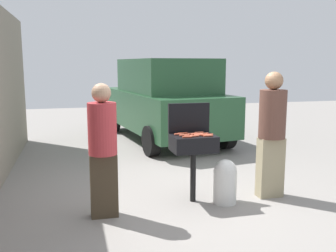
% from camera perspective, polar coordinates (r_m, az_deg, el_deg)
% --- Properties ---
extents(ground_plane, '(24.00, 24.00, 0.00)m').
position_cam_1_polar(ground_plane, '(5.52, 3.91, -10.88)').
color(ground_plane, gray).
extents(bbq_grill, '(0.60, 0.44, 0.94)m').
position_cam_1_polar(bbq_grill, '(5.22, 3.84, -2.97)').
color(bbq_grill, black).
rests_on(bbq_grill, ground).
extents(grill_lid_open, '(0.60, 0.05, 0.42)m').
position_cam_1_polar(grill_lid_open, '(5.36, 3.16, 1.23)').
color(grill_lid_open, black).
rests_on(grill_lid_open, bbq_grill).
extents(hot_dog_0, '(0.13, 0.03, 0.03)m').
position_cam_1_polar(hot_dog_0, '(5.25, 2.22, -1.11)').
color(hot_dog_0, '#AD4228').
rests_on(hot_dog_0, bbq_grill).
extents(hot_dog_1, '(0.13, 0.04, 0.03)m').
position_cam_1_polar(hot_dog_1, '(5.00, 2.92, -1.65)').
color(hot_dog_1, '#B74C33').
rests_on(hot_dog_1, bbq_grill).
extents(hot_dog_2, '(0.13, 0.04, 0.03)m').
position_cam_1_polar(hot_dog_2, '(5.18, 4.64, -1.28)').
color(hot_dog_2, '#C6593D').
rests_on(hot_dog_2, bbq_grill).
extents(hot_dog_3, '(0.13, 0.04, 0.03)m').
position_cam_1_polar(hot_dog_3, '(5.14, 5.80, -1.39)').
color(hot_dog_3, '#AD4228').
rests_on(hot_dog_3, bbq_grill).
extents(hot_dog_4, '(0.13, 0.03, 0.03)m').
position_cam_1_polar(hot_dog_4, '(5.23, 3.65, -1.18)').
color(hot_dog_4, '#C6593D').
rests_on(hot_dog_4, bbq_grill).
extents(hot_dog_5, '(0.13, 0.03, 0.03)m').
position_cam_1_polar(hot_dog_5, '(5.12, 2.43, -1.38)').
color(hot_dog_5, '#C6593D').
rests_on(hot_dog_5, bbq_grill).
extents(hot_dog_6, '(0.13, 0.03, 0.03)m').
position_cam_1_polar(hot_dog_6, '(5.32, 4.66, -1.01)').
color(hot_dog_6, '#C6593D').
rests_on(hot_dog_6, bbq_grill).
extents(hot_dog_7, '(0.13, 0.04, 0.03)m').
position_cam_1_polar(hot_dog_7, '(5.19, 1.65, -1.24)').
color(hot_dog_7, '#B74C33').
rests_on(hot_dog_7, bbq_grill).
extents(hot_dog_8, '(0.13, 0.03, 0.03)m').
position_cam_1_polar(hot_dog_8, '(5.18, 6.09, -1.31)').
color(hot_dog_8, '#B74C33').
rests_on(hot_dog_8, bbq_grill).
extents(hot_dog_9, '(0.13, 0.04, 0.03)m').
position_cam_1_polar(hot_dog_9, '(5.07, 3.15, -1.49)').
color(hot_dog_9, '#B74C33').
rests_on(hot_dog_9, bbq_grill).
extents(hot_dog_10, '(0.13, 0.04, 0.03)m').
position_cam_1_polar(hot_dog_10, '(5.20, 4.11, -1.24)').
color(hot_dog_10, '#B74C33').
rests_on(hot_dog_10, bbq_grill).
extents(hot_dog_11, '(0.13, 0.03, 0.03)m').
position_cam_1_polar(hot_dog_11, '(5.24, 5.38, -1.17)').
color(hot_dog_11, '#C6593D').
rests_on(hot_dog_11, bbq_grill).
extents(hot_dog_12, '(0.13, 0.03, 0.03)m').
position_cam_1_polar(hot_dog_12, '(5.11, 6.07, -1.46)').
color(hot_dog_12, '#C6593D').
rests_on(hot_dog_12, bbq_grill).
extents(hot_dog_13, '(0.13, 0.03, 0.03)m').
position_cam_1_polar(hot_dog_13, '(5.14, 4.64, -1.36)').
color(hot_dog_13, '#C6593D').
rests_on(hot_dog_13, bbq_grill).
extents(hot_dog_14, '(0.13, 0.04, 0.03)m').
position_cam_1_polar(hot_dog_14, '(5.07, 4.00, -1.52)').
color(hot_dog_14, '#C6593D').
rests_on(hot_dog_14, bbq_grill).
extents(propane_tank, '(0.32, 0.32, 0.62)m').
position_cam_1_polar(propane_tank, '(5.32, 8.59, -8.12)').
color(propane_tank, silver).
rests_on(propane_tank, ground).
extents(person_left, '(0.35, 0.35, 1.68)m').
position_cam_1_polar(person_left, '(4.73, -9.79, -2.96)').
color(person_left, '#3F3323').
rests_on(person_left, ground).
extents(person_right, '(0.38, 0.38, 1.80)m').
position_cam_1_polar(person_right, '(5.57, 15.36, -0.61)').
color(person_right, gray).
rests_on(person_right, ground).
extents(parked_minivan, '(2.55, 4.63, 2.02)m').
position_cam_1_polar(parked_minivan, '(9.48, -0.52, 4.02)').
color(parked_minivan, '#234C2D').
rests_on(parked_minivan, ground).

